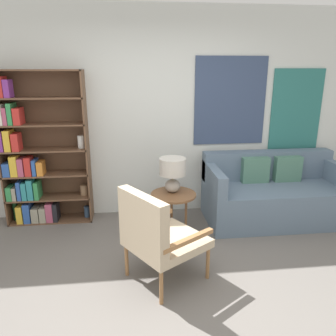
{
  "coord_description": "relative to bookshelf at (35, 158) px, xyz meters",
  "views": [
    {
      "loc": [
        -0.32,
        -2.28,
        1.92
      ],
      "look_at": [
        0.06,
        1.09,
        0.9
      ],
      "focal_mm": 35.0,
      "sensor_mm": 36.0,
      "label": 1
    }
  ],
  "objects": [
    {
      "name": "couch",
      "position": [
        3.06,
        -0.27,
        -0.52
      ],
      "size": [
        1.78,
        0.86,
        0.86
      ],
      "color": "slate",
      "rests_on": "ground_plane"
    },
    {
      "name": "bookshelf",
      "position": [
        0.0,
        0.0,
        0.0
      ],
      "size": [
        1.06,
        0.3,
        1.93
      ],
      "color": "brown",
      "rests_on": "ground_plane"
    },
    {
      "name": "armchair",
      "position": [
        1.41,
        -1.48,
        -0.35
      ],
      "size": [
        0.88,
        0.87,
        0.91
      ],
      "color": "olive",
      "rests_on": "ground_plane"
    },
    {
      "name": "wall_back",
      "position": [
        1.59,
        0.18,
        0.5
      ],
      "size": [
        6.4,
        0.08,
        2.7
      ],
      "color": "silver",
      "rests_on": "ground_plane"
    },
    {
      "name": "side_table",
      "position": [
        1.69,
        -0.54,
        -0.39
      ],
      "size": [
        0.54,
        0.54,
        0.51
      ],
      "color": "brown",
      "rests_on": "ground_plane"
    },
    {
      "name": "table_lamp",
      "position": [
        1.68,
        -0.48,
        -0.07
      ],
      "size": [
        0.32,
        0.32,
        0.42
      ],
      "color": "#A59E93",
      "rests_on": "side_table"
    },
    {
      "name": "ground_plane",
      "position": [
        1.53,
        -1.85,
        -0.85
      ],
      "size": [
        14.0,
        14.0,
        0.0
      ],
      "primitive_type": "plane",
      "color": "#66605B"
    }
  ]
}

